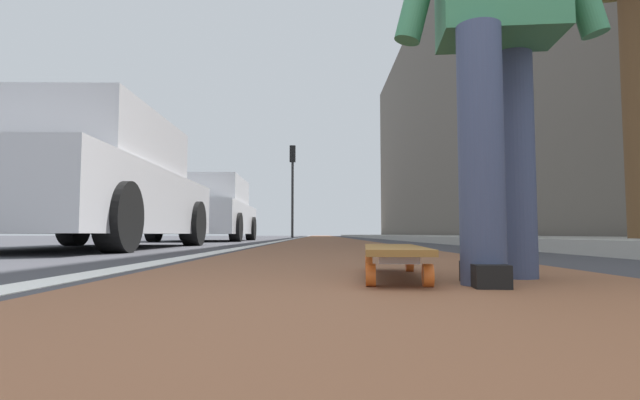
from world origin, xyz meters
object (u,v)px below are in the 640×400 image
parked_car_near (91,186)px  traffic_light (293,174)px  parked_car_mid (208,211)px  skateboard (393,252)px  skater_person (498,7)px

parked_car_near → traffic_light: (18.20, -1.24, 2.38)m
parked_car_mid → skateboard: bearing=-163.4°
skater_person → parked_car_near: size_ratio=0.39×
traffic_light → parked_car_mid: bearing=173.8°
skater_person → skateboard: bearing=66.7°
skateboard → parked_car_mid: bearing=16.6°
parked_car_mid → traffic_light: size_ratio=0.95×
skater_person → traffic_light: size_ratio=0.37×
parked_car_mid → traffic_light: (12.10, -1.32, 2.38)m
skater_person → traffic_light: 22.15m
traffic_light → parked_car_near: bearing=176.1°
skateboard → parked_car_near: size_ratio=0.20×
skater_person → parked_car_mid: skater_person is taller
skateboard → parked_car_mid: 10.15m
parked_car_mid → traffic_light: bearing=-6.2°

